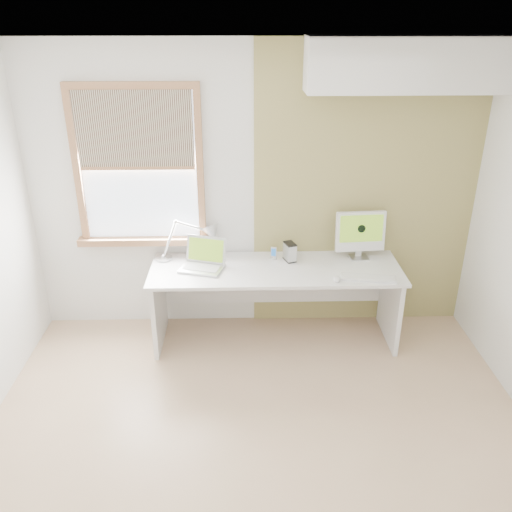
{
  "coord_description": "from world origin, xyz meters",
  "views": [
    {
      "loc": [
        -0.1,
        -2.8,
        2.78
      ],
      "look_at": [
        0.0,
        1.05,
        1.0
      ],
      "focal_mm": 37.34,
      "sensor_mm": 36.0,
      "label": 1
    }
  ],
  "objects_px": {
    "desk": "(275,284)",
    "laptop": "(204,260)",
    "imac": "(360,232)",
    "desk_lamp": "(203,237)",
    "external_drive": "(290,252)"
  },
  "relations": [
    {
      "from": "external_drive",
      "to": "laptop",
      "type": "bearing_deg",
      "value": -171.36
    },
    {
      "from": "desk",
      "to": "desk_lamp",
      "type": "xyz_separation_m",
      "value": [
        -0.65,
        0.21,
        0.39
      ]
    },
    {
      "from": "desk_lamp",
      "to": "imac",
      "type": "bearing_deg",
      "value": -2.59
    },
    {
      "from": "laptop",
      "to": "imac",
      "type": "xyz_separation_m",
      "value": [
        1.4,
        0.17,
        0.18
      ]
    },
    {
      "from": "imac",
      "to": "desk",
      "type": "bearing_deg",
      "value": -169.41
    },
    {
      "from": "desk",
      "to": "desk_lamp",
      "type": "distance_m",
      "value": 0.78
    },
    {
      "from": "desk_lamp",
      "to": "laptop",
      "type": "distance_m",
      "value": 0.27
    },
    {
      "from": "desk",
      "to": "imac",
      "type": "relative_size",
      "value": 4.89
    },
    {
      "from": "desk",
      "to": "laptop",
      "type": "xyz_separation_m",
      "value": [
        -0.63,
        -0.03,
        0.26
      ]
    },
    {
      "from": "laptop",
      "to": "desk_lamp",
      "type": "bearing_deg",
      "value": 93.43
    },
    {
      "from": "desk_lamp",
      "to": "laptop",
      "type": "height_order",
      "value": "desk_lamp"
    },
    {
      "from": "laptop",
      "to": "imac",
      "type": "distance_m",
      "value": 1.42
    },
    {
      "from": "laptop",
      "to": "desk",
      "type": "bearing_deg",
      "value": 2.28
    },
    {
      "from": "desk",
      "to": "desk_lamp",
      "type": "relative_size",
      "value": 3.3
    },
    {
      "from": "external_drive",
      "to": "desk_lamp",
      "type": "bearing_deg",
      "value": 171.51
    }
  ]
}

